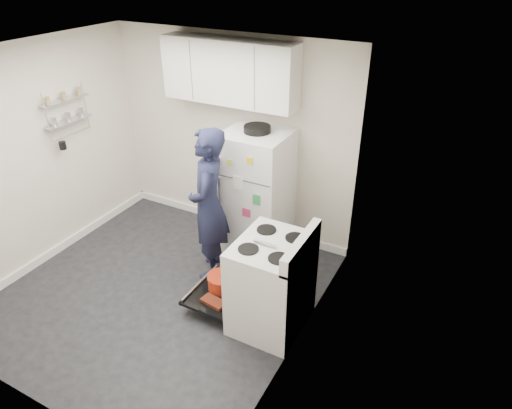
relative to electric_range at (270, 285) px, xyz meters
The scene contains 7 objects.
room 1.49m from the electric_range, behind, with size 3.21×3.21×2.51m.
electric_range is the anchor object (origin of this frame).
open_oven_door 0.65m from the electric_range, behind, with size 0.55×0.70×0.23m.
refrigerator 1.35m from the electric_range, 123.36° to the left, with size 0.72×0.74×1.60m.
upper_cabinets 2.38m from the electric_range, 132.27° to the left, with size 1.60×0.33×0.70m, color silver.
wall_shelf_rack 3.05m from the electric_range, behind, with size 0.14×0.60×0.61m.
person 1.13m from the electric_range, 155.85° to the left, with size 0.64×0.42×1.75m, color #181C37.
Camera 1 is at (2.74, -2.95, 3.31)m, focal length 32.00 mm.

